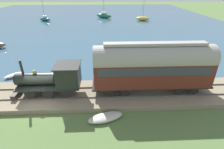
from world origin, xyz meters
name	(u,v)px	position (x,y,z in m)	size (l,w,h in m)	color
ground_plane	(42,103)	(0.00, 0.00, 0.00)	(200.00, 200.00, 0.00)	#516B38
harbor_water	(85,18)	(43.51, 0.00, 0.00)	(80.00, 80.00, 0.01)	#38566B
rail_embankment	(45,96)	(0.82, 0.00, 0.21)	(4.79, 56.00, 0.54)	#84755B
steam_locomotive	(55,78)	(0.82, -1.27, 2.14)	(2.33, 6.17, 3.29)	black
passenger_coach	(153,65)	(0.82, -10.01, 3.15)	(2.29, 10.89, 4.70)	black
sailboat_green	(104,16)	(44.00, -5.75, 0.72)	(4.40, 5.39, 5.39)	#236B42
sailboat_yellow	(143,18)	(38.91, -17.04, 0.64)	(2.43, 4.13, 9.21)	gold
sailboat_teal	(45,19)	(40.08, 11.37, 0.60)	(3.08, 4.01, 9.14)	#1E707A
rowboat_far_out	(135,50)	(13.10, -10.60, 0.24)	(1.77, 2.04, 0.46)	beige
rowboat_mid_harbor	(14,75)	(5.22, 4.75, 0.20)	(1.99, 2.15, 0.39)	silver
beached_dinghy	(105,117)	(-2.45, -5.70, 0.22)	(1.88, 3.00, 0.44)	#B7B2A3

